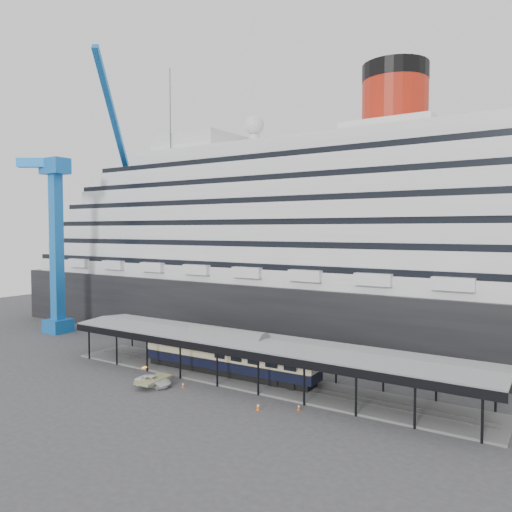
# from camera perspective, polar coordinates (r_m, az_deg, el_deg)

# --- Properties ---
(ground) EXTENTS (200.00, 200.00, 0.00)m
(ground) POSITION_cam_1_polar(r_m,az_deg,el_deg) (58.82, -2.70, -15.34)
(ground) COLOR #38383B
(ground) RESTS_ON ground
(cruise_ship) EXTENTS (130.00, 30.00, 43.90)m
(cruise_ship) POSITION_cam_1_polar(r_m,az_deg,el_deg) (83.88, 10.20, 2.84)
(cruise_ship) COLOR black
(cruise_ship) RESTS_ON ground
(platform_canopy) EXTENTS (56.00, 9.18, 5.30)m
(platform_canopy) POSITION_cam_1_polar(r_m,az_deg,el_deg) (62.09, 0.06, -12.07)
(platform_canopy) COLOR slate
(platform_canopy) RESTS_ON ground
(crane_blue) EXTENTS (22.63, 19.19, 47.60)m
(crane_blue) POSITION_cam_1_polar(r_m,az_deg,el_deg) (95.79, -21.27, 3.66)
(crane_blue) COLOR blue
(crane_blue) RESTS_ON ground
(port_truck) EXTENTS (4.68, 2.53, 1.25)m
(port_truck) POSITION_cam_1_polar(r_m,az_deg,el_deg) (62.04, -11.65, -13.82)
(port_truck) COLOR silver
(port_truck) RESTS_ON ground
(pullman_carriage) EXTENTS (24.95, 3.90, 24.42)m
(pullman_carriage) POSITION_cam_1_polar(r_m,az_deg,el_deg) (64.38, -3.30, -11.00)
(pullman_carriage) COLOR black
(pullman_carriage) RESTS_ON ground
(traffic_cone_left) EXTENTS (0.35, 0.35, 0.66)m
(traffic_cone_left) POSITION_cam_1_polar(r_m,az_deg,el_deg) (61.05, -8.35, -14.36)
(traffic_cone_left) COLOR #F65A0D
(traffic_cone_left) RESTS_ON ground
(traffic_cone_mid) EXTENTS (0.45, 0.45, 0.82)m
(traffic_cone_mid) POSITION_cam_1_polar(r_m,az_deg,el_deg) (53.40, 0.24, -16.81)
(traffic_cone_mid) COLOR orange
(traffic_cone_mid) RESTS_ON ground
(traffic_cone_right) EXTENTS (0.45, 0.45, 0.66)m
(traffic_cone_right) POSITION_cam_1_polar(r_m,az_deg,el_deg) (53.65, 4.91, -16.82)
(traffic_cone_right) COLOR #D2510B
(traffic_cone_right) RESTS_ON ground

